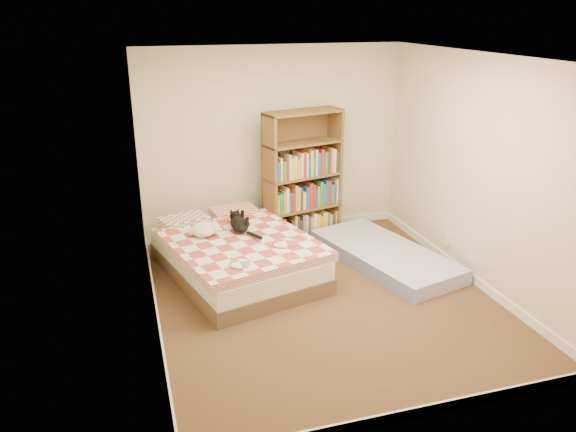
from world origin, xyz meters
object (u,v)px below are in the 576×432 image
object	(u,v)px
bookshelf	(302,194)
floor_mattress	(385,255)
white_dog	(204,230)
bed	(236,254)
black_cat	(239,223)

from	to	relation	value
bookshelf	floor_mattress	bearing A→B (deg)	-69.79
floor_mattress	white_dog	bearing A→B (deg)	157.34
bed	black_cat	size ratio (longest dim) A/B	3.16
bookshelf	floor_mattress	xyz separation A→B (m)	(0.72, -1.07, -0.52)
floor_mattress	white_dog	xyz separation A→B (m)	(-2.14, 0.30, 0.47)
bed	floor_mattress	bearing A→B (deg)	-21.11
bookshelf	black_cat	bearing A→B (deg)	-159.80
bed	floor_mattress	size ratio (longest dim) A/B	1.17
black_cat	white_dog	xyz separation A→B (m)	(-0.42, -0.10, 0.00)
floor_mattress	black_cat	distance (m)	1.82
black_cat	white_dog	world-z (taller)	black_cat
black_cat	white_dog	bearing A→B (deg)	-165.78
bookshelf	white_dog	world-z (taller)	bookshelf
bed	white_dog	size ratio (longest dim) A/B	5.71
black_cat	bed	bearing A→B (deg)	-113.33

